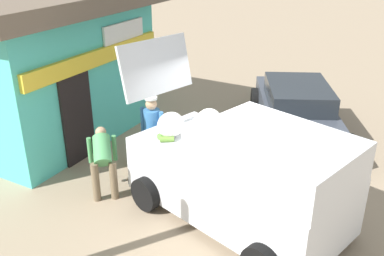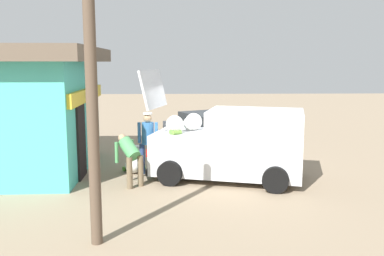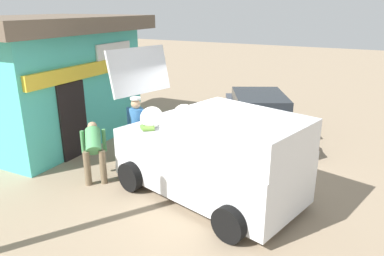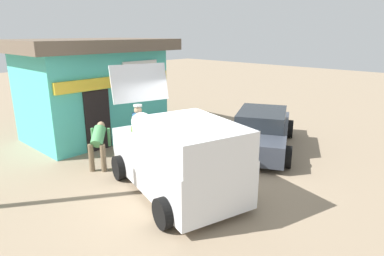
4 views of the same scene
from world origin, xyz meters
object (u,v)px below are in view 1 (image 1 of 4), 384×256
at_px(parked_sedan, 297,110).
at_px(unloaded_banana_pile, 142,157).
at_px(vendor_standing, 152,130).
at_px(customer_bending, 103,158).
at_px(paint_bucket, 184,127).
at_px(delivery_van, 243,174).
at_px(storefront_bar, 49,63).

xyz_separation_m(parked_sedan, unloaded_banana_pile, (-3.42, 2.42, -0.42)).
height_order(parked_sedan, vendor_standing, vendor_standing).
relative_size(customer_bending, paint_bucket, 3.18).
height_order(parked_sedan, unloaded_banana_pile, parked_sedan).
bearing_deg(delivery_van, customer_bending, 101.76).
xyz_separation_m(unloaded_banana_pile, paint_bucket, (1.87, 0.03, 0.01)).
height_order(parked_sedan, paint_bucket, parked_sedan).
height_order(vendor_standing, unloaded_banana_pile, vendor_standing).
bearing_deg(unloaded_banana_pile, vendor_standing, -110.76).
relative_size(customer_bending, unloaded_banana_pile, 1.77).
bearing_deg(storefront_bar, unloaded_banana_pile, -96.07).
height_order(storefront_bar, delivery_van, storefront_bar).
distance_m(customer_bending, paint_bucket, 3.24).
distance_m(delivery_van, unloaded_banana_pile, 2.95).
bearing_deg(delivery_van, parked_sedan, 4.51).
relative_size(unloaded_banana_pile, paint_bucket, 1.79).
height_order(parked_sedan, customer_bending, customer_bending).
height_order(customer_bending, paint_bucket, customer_bending).
bearing_deg(delivery_van, vendor_standing, 75.63).
distance_m(storefront_bar, customer_bending, 3.55).
xyz_separation_m(parked_sedan, vendor_standing, (-3.58, 1.98, 0.40)).
bearing_deg(vendor_standing, storefront_bar, 81.93).
distance_m(storefront_bar, vendor_standing, 3.49).
relative_size(storefront_bar, parked_sedan, 1.17).
distance_m(storefront_bar, parked_sedan, 6.30).
relative_size(storefront_bar, unloaded_banana_pile, 7.49).
xyz_separation_m(delivery_van, parked_sedan, (4.18, 0.33, -0.34)).
bearing_deg(delivery_van, paint_bucket, 46.65).
relative_size(vendor_standing, unloaded_banana_pile, 2.38).
distance_m(storefront_bar, paint_bucket, 3.67).
distance_m(unloaded_banana_pile, paint_bucket, 1.87).
height_order(delivery_van, unloaded_banana_pile, delivery_van).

